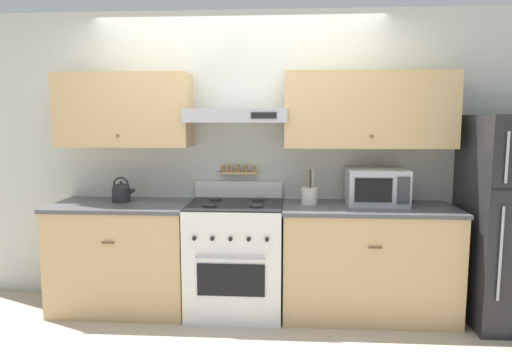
{
  "coord_description": "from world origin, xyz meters",
  "views": [
    {
      "loc": [
        0.41,
        -3.38,
        1.62
      ],
      "look_at": [
        0.18,
        0.27,
        1.16
      ],
      "focal_mm": 32.0,
      "sensor_mm": 36.0,
      "label": 1
    }
  ],
  "objects_px": {
    "stove_range": "(235,257)",
    "tea_kettle": "(121,192)",
    "microwave": "(376,187)",
    "utensil_crock": "(309,195)"
  },
  "relations": [
    {
      "from": "tea_kettle",
      "to": "utensil_crock",
      "type": "xyz_separation_m",
      "value": [
        1.61,
        0.0,
        -0.01
      ]
    },
    {
      "from": "microwave",
      "to": "utensil_crock",
      "type": "bearing_deg",
      "value": -178.15
    },
    {
      "from": "tea_kettle",
      "to": "utensil_crock",
      "type": "relative_size",
      "value": 0.73
    },
    {
      "from": "stove_range",
      "to": "utensil_crock",
      "type": "height_order",
      "value": "utensil_crock"
    },
    {
      "from": "stove_range",
      "to": "microwave",
      "type": "relative_size",
      "value": 2.2
    },
    {
      "from": "stove_range",
      "to": "microwave",
      "type": "bearing_deg",
      "value": 5.14
    },
    {
      "from": "microwave",
      "to": "tea_kettle",
      "type": "bearing_deg",
      "value": -179.53
    },
    {
      "from": "stove_range",
      "to": "microwave",
      "type": "xyz_separation_m",
      "value": [
        1.17,
        0.11,
        0.59
      ]
    },
    {
      "from": "stove_range",
      "to": "tea_kettle",
      "type": "bearing_deg",
      "value": 174.97
    },
    {
      "from": "utensil_crock",
      "to": "tea_kettle",
      "type": "bearing_deg",
      "value": -180.0
    }
  ]
}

